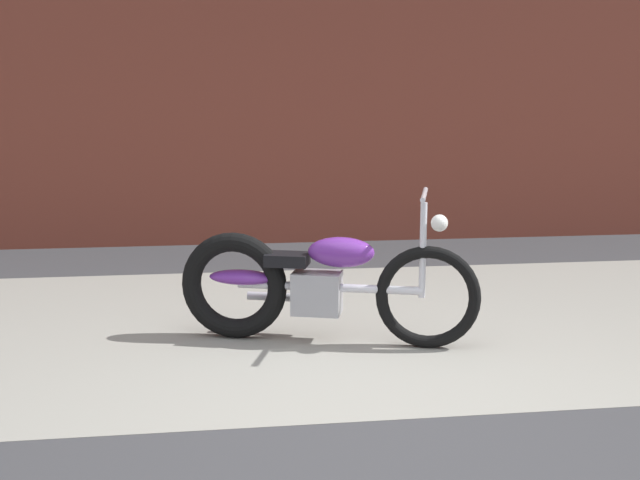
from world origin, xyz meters
TOP-DOWN VIEW (x-y plane):
  - ground_plane at (0.00, 0.00)m, footprint 80.00×80.00m
  - sidewalk_slab at (0.00, 1.75)m, footprint 36.00×3.50m
  - motorcycle_purple at (-0.24, 1.33)m, footprint 1.95×0.82m

SIDE VIEW (x-z plane):
  - ground_plane at x=0.00m, z-range 0.00..0.00m
  - sidewalk_slab at x=0.00m, z-range 0.00..0.01m
  - motorcycle_purple at x=-0.24m, z-range -0.12..0.91m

